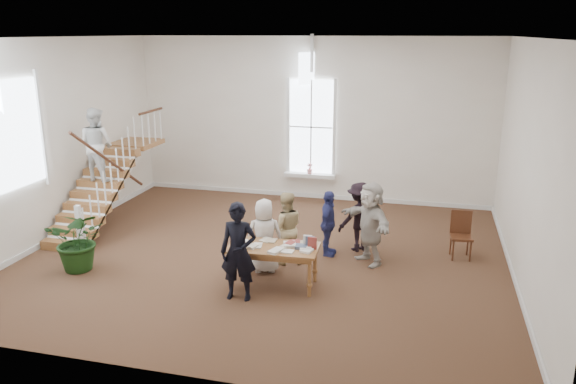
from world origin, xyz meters
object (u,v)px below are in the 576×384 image
(woman_cluster_b, at_px, (359,217))
(side_chair, at_px, (461,232))
(library_table, at_px, (274,250))
(elderly_woman, at_px, (264,236))
(floor_plant, at_px, (79,240))
(woman_cluster_c, at_px, (370,223))
(police_officer, at_px, (238,252))
(woman_cluster_a, at_px, (328,223))
(person_yellow, at_px, (286,228))

(woman_cluster_b, height_order, side_chair, woman_cluster_b)
(library_table, distance_m, elderly_woman, 0.70)
(floor_plant, height_order, side_chair, floor_plant)
(woman_cluster_b, bearing_deg, side_chair, 143.71)
(elderly_woman, relative_size, side_chair, 1.48)
(woman_cluster_c, bearing_deg, elderly_woman, -103.84)
(police_officer, relative_size, elderly_woman, 1.20)
(police_officer, distance_m, woman_cluster_a, 2.67)
(woman_cluster_b, relative_size, side_chair, 1.52)
(elderly_woman, height_order, side_chair, elderly_woman)
(person_yellow, xyz_separation_m, woman_cluster_b, (1.37, 1.09, 0.00))
(police_officer, relative_size, floor_plant, 1.41)
(elderly_woman, bearing_deg, floor_plant, -4.73)
(library_table, distance_m, police_officer, 0.83)
(elderly_woman, height_order, floor_plant, elderly_woman)
(woman_cluster_a, distance_m, floor_plant, 5.06)
(woman_cluster_a, bearing_deg, police_officer, 154.83)
(person_yellow, height_order, side_chair, person_yellow)
(police_officer, relative_size, woman_cluster_b, 1.17)
(person_yellow, bearing_deg, woman_cluster_a, -162.16)
(woman_cluster_b, distance_m, woman_cluster_c, 0.72)
(police_officer, relative_size, side_chair, 1.77)
(woman_cluster_c, xyz_separation_m, floor_plant, (-5.56, -1.78, -0.23))
(police_officer, height_order, woman_cluster_a, police_officer)
(person_yellow, bearing_deg, floor_plant, -3.10)
(elderly_woman, distance_m, woman_cluster_a, 1.56)
(woman_cluster_a, height_order, side_chair, woman_cluster_a)
(woman_cluster_c, bearing_deg, police_officer, -82.74)
(woman_cluster_a, relative_size, woman_cluster_c, 0.82)
(person_yellow, xyz_separation_m, side_chair, (3.50, 1.24, -0.20))
(woman_cluster_b, bearing_deg, woman_cluster_c, 74.44)
(woman_cluster_b, xyz_separation_m, floor_plant, (-5.26, -2.43, -0.13))
(library_table, distance_m, woman_cluster_a, 1.87)
(police_officer, distance_m, floor_plant, 3.53)
(library_table, relative_size, side_chair, 1.71)
(elderly_woman, bearing_deg, woman_cluster_c, -172.32)
(person_yellow, relative_size, woman_cluster_b, 1.00)
(police_officer, bearing_deg, floor_plant, 169.01)
(library_table, xyz_separation_m, floor_plant, (-3.96, -0.24, -0.07))
(elderly_woman, relative_size, floor_plant, 1.18)
(police_officer, height_order, woman_cluster_b, police_officer)
(library_table, distance_m, woman_cluster_b, 2.54)
(woman_cluster_c, bearing_deg, woman_cluster_b, 165.35)
(woman_cluster_c, xyz_separation_m, side_chair, (1.83, 0.80, -0.30))
(police_officer, xyz_separation_m, woman_cluster_c, (2.07, 2.19, -0.03))
(police_officer, relative_size, woman_cluster_a, 1.26)
(police_officer, height_order, side_chair, police_officer)
(woman_cluster_b, bearing_deg, person_yellow, -1.71)
(woman_cluster_c, bearing_deg, person_yellow, -114.60)
(library_table, relative_size, police_officer, 0.96)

